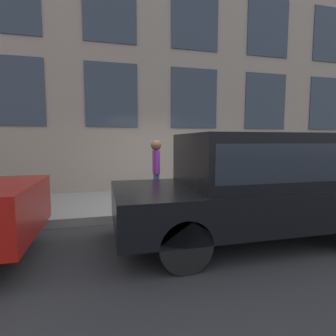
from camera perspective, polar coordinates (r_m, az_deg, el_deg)
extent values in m
plane|color=#2D2D30|center=(5.65, 2.47, -11.10)|extent=(80.00, 80.00, 0.00)
cube|color=gray|center=(6.88, -0.71, -7.25)|extent=(2.68, 60.00, 0.17)
cube|color=gray|center=(8.64, -3.25, 25.12)|extent=(0.30, 40.00, 9.00)
cube|color=#2D3847|center=(11.14, 31.40, 11.81)|extent=(0.03, 1.48, 1.82)
cube|color=#2D3847|center=(9.55, 20.46, 13.43)|extent=(0.03, 1.48, 1.82)
cube|color=#2D3847|center=(8.43, 5.74, 14.83)|extent=(0.03, 1.48, 1.82)
cube|color=#2D3847|center=(7.96, -12.18, 15.27)|extent=(0.03, 1.48, 1.82)
cube|color=#2D3847|center=(8.26, -30.43, 14.26)|extent=(0.03, 1.48, 1.82)
cube|color=#2D3847|center=(11.65, 32.07, 23.33)|extent=(0.03, 1.48, 1.82)
cube|color=#2D3847|center=(10.15, 20.99, 26.67)|extent=(0.03, 1.48, 1.82)
cube|color=#2D3847|center=(9.10, 5.91, 29.60)|extent=(0.03, 1.48, 1.82)
cube|color=#2D3847|center=(8.66, -12.57, 30.77)|extent=(0.03, 1.48, 1.82)
cylinder|color=#2D7260|center=(6.03, 2.61, -8.10)|extent=(0.36, 0.36, 0.04)
cylinder|color=#2D7260|center=(5.96, 2.63, -5.19)|extent=(0.26, 0.26, 0.66)
sphere|color=#2C5D50|center=(5.90, 2.64, -2.03)|extent=(0.28, 0.28, 0.28)
cylinder|color=black|center=(5.89, 2.65, -1.23)|extent=(0.09, 0.09, 0.11)
cylinder|color=#2D7260|center=(6.00, 4.30, -4.36)|extent=(0.09, 0.10, 0.09)
cylinder|color=#2D7260|center=(5.90, 0.93, -4.52)|extent=(0.09, 0.10, 0.09)
cylinder|color=navy|center=(6.00, -2.44, -4.84)|extent=(0.11, 0.11, 0.72)
cylinder|color=navy|center=(6.14, -2.72, -4.59)|extent=(0.11, 0.11, 0.72)
cube|color=#72288C|center=(5.98, -2.61, 1.23)|extent=(0.20, 0.14, 0.54)
cylinder|color=#72288C|center=(5.85, -2.34, 1.25)|extent=(0.08, 0.08, 0.51)
cylinder|color=#72288C|center=(6.12, -2.86, 1.46)|extent=(0.08, 0.08, 0.51)
sphere|color=brown|center=(5.97, -2.62, 4.97)|extent=(0.24, 0.24, 0.24)
cylinder|color=black|center=(3.43, 3.62, -16.44)|extent=(0.24, 0.69, 0.69)
cylinder|color=black|center=(4.97, -2.30, -9.31)|extent=(0.24, 0.69, 0.69)
cylinder|color=black|center=(6.12, 23.79, -6.93)|extent=(0.24, 0.69, 0.69)
cube|color=black|center=(4.62, 16.84, -7.00)|extent=(1.92, 4.40, 0.58)
cube|color=black|center=(4.52, 17.10, 1.81)|extent=(1.69, 2.11, 0.84)
cube|color=#1E232D|center=(4.52, 17.10, 1.81)|extent=(1.70, 1.94, 0.53)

